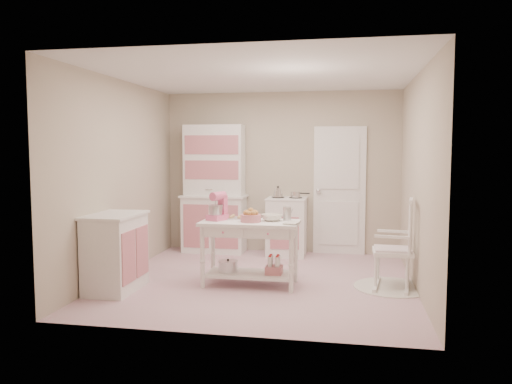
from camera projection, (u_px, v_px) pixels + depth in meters
room_shell at (261, 152)px, 6.25m from camera, size 3.84×3.84×2.62m
door at (339, 191)px, 7.96m from camera, size 0.82×0.05×2.04m
hutch at (214, 189)px, 8.12m from camera, size 1.06×0.50×2.08m
stove at (287, 226)px, 7.90m from camera, size 0.62×0.57×0.92m
base_cabinet at (115, 252)px, 5.93m from camera, size 0.54×0.84×0.92m
lace_rug at (392, 287)px, 6.08m from camera, size 0.92×0.92×0.01m
rocking_chair at (393, 243)px, 6.03m from camera, size 0.57×0.78×1.10m
work_table at (250, 253)px, 6.16m from camera, size 1.20×0.60×0.80m
stand_mixer at (217, 207)px, 6.21m from camera, size 0.30×0.34×0.34m
cookie_tray at (241, 218)px, 6.33m from camera, size 0.34×0.24×0.02m
bread_basket at (251, 218)px, 6.07m from camera, size 0.25×0.25×0.09m
mixing_bowl at (272, 218)px, 6.15m from camera, size 0.26×0.26×0.08m
metal_pitcher at (287, 214)px, 6.19m from camera, size 0.10×0.10×0.17m
recipe_book at (285, 223)px, 5.93m from camera, size 0.19×0.23×0.02m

